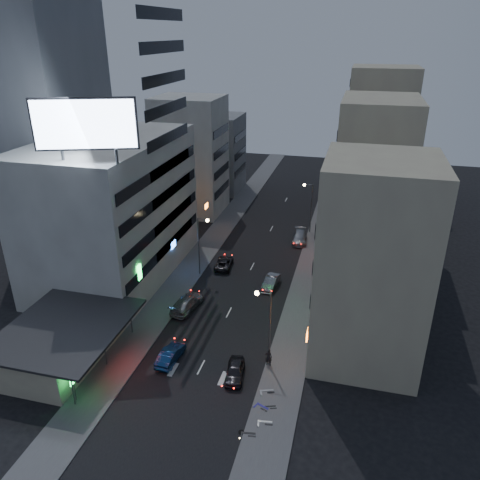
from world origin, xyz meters
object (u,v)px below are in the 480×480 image
(person, at_px, (269,357))
(scooter_black_b, at_px, (276,401))
(scooter_silver_a, at_px, (273,416))
(parked_car_left, at_px, (224,263))
(road_car_blue, at_px, (170,355))
(scooter_blue, at_px, (270,404))
(parked_car_right_mid, at_px, (271,282))
(scooter_black_a, at_px, (256,428))
(parked_car_right_near, at_px, (235,371))
(parked_car_right_far, at_px, (300,237))
(road_car_silver, at_px, (187,303))
(scooter_silver_b, at_px, (274,384))

(person, distance_m, scooter_black_b, 5.42)
(scooter_silver_a, bearing_deg, parked_car_left, 16.36)
(road_car_blue, relative_size, scooter_blue, 2.35)
(parked_car_right_mid, height_order, parked_car_left, parked_car_right_mid)
(scooter_black_a, bearing_deg, scooter_black_b, -24.54)
(parked_car_right_near, height_order, person, person)
(parked_car_right_near, distance_m, parked_car_left, 22.52)
(parked_car_right_near, xyz_separation_m, parked_car_right_far, (1.65, 32.41, 0.06))
(road_car_silver, xyz_separation_m, scooter_black_a, (11.94, -16.21, -0.14))
(parked_car_left, distance_m, road_car_blue, 20.61)
(parked_car_right_far, xyz_separation_m, scooter_black_a, (1.78, -38.60, -0.09))
(parked_car_right_near, relative_size, road_car_blue, 0.95)
(parked_car_left, distance_m, scooter_silver_a, 28.51)
(scooter_black_b, bearing_deg, parked_car_right_far, -14.37)
(scooter_black_a, height_order, scooter_silver_a, scooter_silver_a)
(parked_car_right_near, xyz_separation_m, road_car_silver, (-8.51, 10.03, 0.11))
(scooter_black_a, xyz_separation_m, scooter_silver_a, (1.08, 1.53, 0.01))
(scooter_silver_a, height_order, scooter_silver_b, scooter_silver_b)
(parked_car_right_far, bearing_deg, parked_car_right_mid, -102.06)
(parked_car_left, relative_size, scooter_blue, 2.52)
(parked_car_right_far, distance_m, scooter_black_b, 35.29)
(scooter_blue, distance_m, scooter_silver_b, 2.47)
(scooter_black_b, bearing_deg, scooter_silver_b, -2.47)
(scooter_silver_a, bearing_deg, parked_car_right_mid, 3.33)
(scooter_black_a, distance_m, scooter_black_b, 3.56)
(scooter_black_a, bearing_deg, parked_car_right_far, -5.54)
(parked_car_right_far, bearing_deg, parked_car_right_near, -98.72)
(road_car_silver, xyz_separation_m, scooter_silver_a, (13.02, -14.68, -0.13))
(parked_car_left, xyz_separation_m, scooter_black_b, (11.72, -24.07, -0.02))
(road_car_silver, bearing_deg, parked_car_right_far, -106.97)
(parked_car_right_near, distance_m, parked_car_right_far, 32.45)
(parked_car_right_far, distance_m, scooter_blue, 35.81)
(parked_car_right_far, height_order, person, person)
(scooter_black_a, relative_size, scooter_silver_b, 0.96)
(parked_car_left, height_order, road_car_silver, road_car_silver)
(road_car_blue, bearing_deg, parked_car_left, -84.56)
(scooter_blue, bearing_deg, parked_car_left, 47.75)
(parked_car_right_far, height_order, road_car_silver, road_car_silver)
(parked_car_right_near, distance_m, parked_car_right_mid, 17.55)
(parked_car_left, bearing_deg, parked_car_right_near, 103.41)
(road_car_blue, bearing_deg, scooter_silver_a, 158.63)
(person, bearing_deg, scooter_black_b, 110.72)
(parked_car_right_near, bearing_deg, scooter_silver_b, -20.49)
(parked_car_right_far, xyz_separation_m, scooter_black_b, (2.78, -35.18, -0.14))
(parked_car_right_far, distance_m, scooter_silver_a, 37.17)
(road_car_silver, relative_size, person, 3.03)
(scooter_blue, bearing_deg, person, 35.33)
(road_car_blue, bearing_deg, parked_car_right_far, -100.88)
(parked_car_right_mid, bearing_deg, scooter_silver_a, -73.43)
(road_car_blue, distance_m, scooter_silver_a, 12.48)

